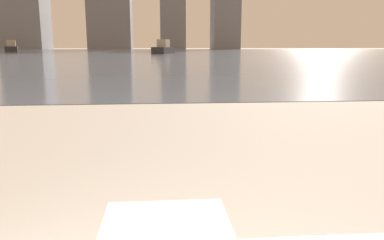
# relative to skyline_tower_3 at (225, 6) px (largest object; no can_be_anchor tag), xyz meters

# --- Properties ---
(harbor_water) EXTENTS (180.00, 110.00, 0.01)m
(harbor_water) POSITION_rel_skyline_tower_3_xyz_m (-20.08, -56.00, -12.97)
(harbor_water) COLOR slate
(harbor_water) RESTS_ON ground_plane
(harbor_boat_1) EXTENTS (3.35, 5.61, 1.99)m
(harbor_boat_1) POSITION_rel_skyline_tower_3_xyz_m (-45.39, -50.56, -12.26)
(harbor_boat_1) COLOR #2D2D33
(harbor_boat_1) RESTS_ON harbor_water
(harbor_boat_3) EXTENTS (3.17, 5.20, 1.84)m
(harbor_boat_3) POSITION_rel_skyline_tower_3_xyz_m (-19.71, -67.62, -12.32)
(harbor_boat_3) COLOR #2D2D33
(harbor_boat_3) RESTS_ON harbor_water
(skyline_tower_3) EXTENTS (7.89, 11.07, 25.95)m
(skyline_tower_3) POSITION_rel_skyline_tower_3_xyz_m (0.00, 0.00, 0.00)
(skyline_tower_3) COLOR slate
(skyline_tower_3) RESTS_ON ground_plane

